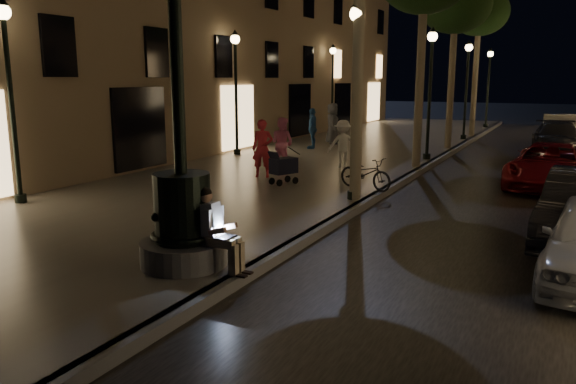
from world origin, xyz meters
The scene contains 25 objects.
ground centered at (0.00, 15.00, 0.00)m, with size 120.00×120.00×0.00m, color black.
cobble_lane centered at (3.00, 15.00, 0.01)m, with size 6.00×45.00×0.02m, color black.
promenade centered at (-4.00, 15.00, 0.10)m, with size 8.00×45.00×0.20m, color #615C55.
curb_strip centered at (0.00, 15.00, 0.10)m, with size 0.25×45.00×0.20m, color #59595B.
fountain_lamppost centered at (-1.00, 2.00, 1.21)m, with size 1.40×1.40×5.21m.
seated_man_laptop centered at (-0.39, 2.00, 0.90)m, with size 0.95×0.32×1.32m.
tree_third centered at (-0.30, 20.00, 6.14)m, with size 3.00×3.00×7.20m.
tree_far centered at (-0.22, 26.00, 6.43)m, with size 3.00×3.00×7.50m.
lamp_curb_a centered at (-0.30, 8.00, 3.24)m, with size 0.36×0.36×4.81m.
lamp_curb_b centered at (-0.30, 16.00, 3.24)m, with size 0.36×0.36×4.81m.
lamp_curb_c centered at (-0.30, 24.00, 3.24)m, with size 0.36×0.36×4.81m.
lamp_curb_d centered at (-0.30, 32.00, 3.24)m, with size 0.36×0.36×4.81m.
lamp_left_a centered at (-7.40, 4.00, 3.24)m, with size 0.36×0.36×4.81m.
lamp_left_b centered at (-7.40, 14.00, 3.24)m, with size 0.36×0.36×4.81m.
lamp_left_c centered at (-7.40, 24.00, 3.24)m, with size 0.36×0.36×4.81m.
stroller centered at (-2.77, 9.01, 0.73)m, with size 0.70×1.03×1.06m.
car_third centered at (4.00, 13.00, 0.64)m, with size 2.14×4.64×1.29m, color maroon.
car_rear centered at (4.00, 21.14, 0.68)m, with size 1.91×4.70×1.36m, color #2B2C30.
car_fifth centered at (4.00, 25.26, 0.73)m, with size 1.54×4.41×1.45m, color #AFAFA9.
pedestrian_red centered at (-3.89, 9.81, 1.08)m, with size 0.64×0.42×1.76m, color red.
pedestrian_pink centered at (-4.16, 11.64, 1.05)m, with size 0.83×0.64×1.70m, color pink.
pedestrian_white centered at (-2.36, 12.61, 1.00)m, with size 1.04×0.60×1.61m, color white.
pedestrian_blue centered at (-5.47, 17.04, 1.07)m, with size 1.02×0.42×1.73m, color navy.
pedestrian_dark centered at (-5.37, 19.05, 1.13)m, with size 0.91×0.59×1.87m, color #38383D.
bicycle centered at (-0.45, 9.36, 0.64)m, with size 0.58×1.67×0.88m, color black.
Camera 1 is at (4.39, -5.02, 3.16)m, focal length 35.00 mm.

